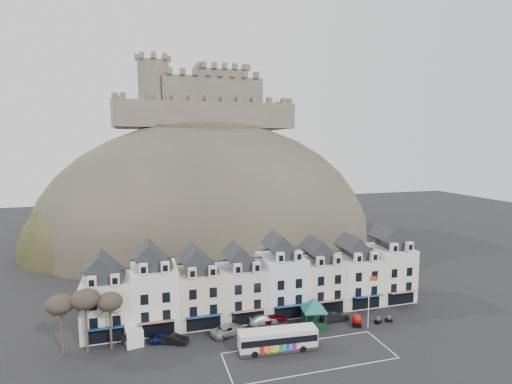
% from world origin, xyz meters
% --- Properties ---
extents(ground, '(300.00, 300.00, 0.00)m').
position_xyz_m(ground, '(0.00, 0.00, 0.00)').
color(ground, black).
rests_on(ground, ground).
extents(coach_bay_markings, '(22.00, 7.50, 0.01)m').
position_xyz_m(coach_bay_markings, '(2.00, 1.25, 0.00)').
color(coach_bay_markings, silver).
rests_on(coach_bay_markings, ground).
extents(townhouse_terrace, '(54.40, 9.35, 11.80)m').
position_xyz_m(townhouse_terrace, '(0.15, 15.97, 5.30)').
color(townhouse_terrace, silver).
rests_on(townhouse_terrace, ground).
extents(castle_hill, '(100.00, 76.00, 68.00)m').
position_xyz_m(castle_hill, '(1.25, 68.95, 0.11)').
color(castle_hill, '#3A362D').
rests_on(castle_hill, ground).
extents(castle, '(50.20, 22.20, 22.00)m').
position_xyz_m(castle, '(0.51, 75.93, 40.19)').
color(castle, '#645B4C').
rests_on(castle, ground).
extents(tree_left_far, '(3.61, 3.61, 8.24)m').
position_xyz_m(tree_left_far, '(-29.00, 10.50, 6.90)').
color(tree_left_far, '#382B23').
rests_on(tree_left_far, ground).
extents(tree_left_mid, '(3.78, 3.78, 8.64)m').
position_xyz_m(tree_left_mid, '(-26.00, 10.50, 7.24)').
color(tree_left_mid, '#382B23').
rests_on(tree_left_mid, ground).
extents(tree_left_near, '(3.43, 3.43, 7.84)m').
position_xyz_m(tree_left_near, '(-23.00, 10.50, 6.55)').
color(tree_left_near, '#382B23').
rests_on(tree_left_near, ground).
extents(bus, '(10.75, 3.25, 2.99)m').
position_xyz_m(bus, '(-1.53, 3.66, 1.65)').
color(bus, '#262628').
rests_on(bus, ground).
extents(bus_shelter, '(7.00, 7.00, 4.52)m').
position_xyz_m(bus_shelter, '(6.07, 8.81, 3.51)').
color(bus_shelter, black).
rests_on(bus_shelter, ground).
extents(red_buoy, '(1.69, 1.69, 1.89)m').
position_xyz_m(red_buoy, '(12.40, 7.04, 0.96)').
color(red_buoy, black).
rests_on(red_buoy, ground).
extents(flagpole, '(1.19, 0.28, 8.34)m').
position_xyz_m(flagpole, '(13.79, 6.01, 4.76)').
color(flagpole, silver).
rests_on(flagpole, ground).
extents(white_van, '(3.05, 5.39, 2.32)m').
position_xyz_m(white_van, '(-20.27, 12.00, 1.17)').
color(white_van, white).
rests_on(white_van, ground).
extents(planter_west, '(1.26, 0.96, 1.13)m').
position_xyz_m(planter_west, '(16.08, 7.00, 0.54)').
color(planter_west, black).
rests_on(planter_west, ground).
extents(planter_east, '(1.16, 0.82, 1.05)m').
position_xyz_m(planter_east, '(18.00, 7.00, 0.51)').
color(planter_east, black).
rests_on(planter_east, ground).
extents(car_navy, '(4.34, 2.24, 1.41)m').
position_xyz_m(car_navy, '(-16.00, 10.20, 0.71)').
color(car_navy, '#0C143E').
rests_on(car_navy, ground).
extents(car_black, '(4.32, 3.03, 1.35)m').
position_xyz_m(car_black, '(-14.80, 9.50, 0.68)').
color(car_black, black).
rests_on(car_black, ground).
extents(car_silver, '(5.68, 4.25, 1.45)m').
position_xyz_m(car_silver, '(-6.99, 10.00, 0.73)').
color(car_silver, '#989B9F').
rests_on(car_silver, ground).
extents(car_white, '(4.95, 2.28, 1.40)m').
position_xyz_m(car_white, '(-0.96, 12.00, 0.70)').
color(car_white, silver).
rests_on(car_white, ground).
extents(car_maroon, '(4.20, 2.03, 1.38)m').
position_xyz_m(car_maroon, '(0.80, 12.00, 0.69)').
color(car_maroon, '#580511').
rests_on(car_maroon, ground).
extents(car_charcoal, '(4.71, 1.83, 1.53)m').
position_xyz_m(car_charcoal, '(10.00, 9.72, 0.76)').
color(car_charcoal, black).
rests_on(car_charcoal, ground).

